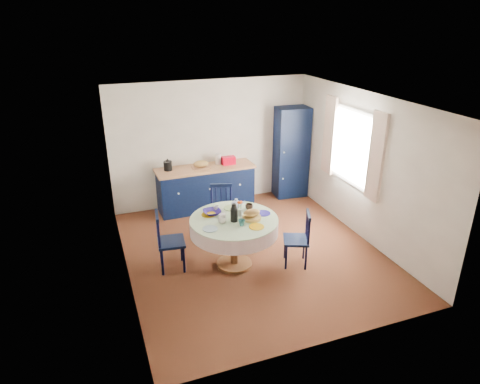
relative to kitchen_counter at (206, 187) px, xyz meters
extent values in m
plane|color=black|center=(0.23, -1.96, -0.45)|extent=(4.50, 4.50, 0.00)
plane|color=white|center=(0.23, -1.96, 2.05)|extent=(4.50, 4.50, 0.00)
cube|color=silver|center=(0.23, 0.29, 0.80)|extent=(4.00, 0.02, 2.50)
cube|color=silver|center=(-1.77, -1.96, 0.80)|extent=(0.02, 4.50, 2.50)
cube|color=silver|center=(2.23, -1.96, 0.80)|extent=(0.02, 4.50, 2.50)
plane|color=white|center=(2.22, -1.66, 1.05)|extent=(0.00, 1.20, 1.20)
cube|color=white|center=(2.15, -2.36, 1.10)|extent=(0.05, 0.34, 1.45)
cube|color=white|center=(2.15, -0.96, 1.10)|extent=(0.05, 0.34, 1.45)
cube|color=black|center=(0.00, 0.00, -0.04)|extent=(1.89, 0.60, 0.83)
cube|color=#B27D51|center=(0.00, 0.00, 0.40)|extent=(1.95, 0.64, 0.04)
cube|color=#980014|center=(0.49, 0.02, 0.50)|extent=(0.26, 0.14, 0.16)
cube|color=#B27D51|center=(-0.08, -0.02, 0.43)|extent=(0.34, 0.25, 0.02)
ellipsoid|color=#AE8543|center=(-0.08, -0.02, 0.50)|extent=(0.31, 0.20, 0.13)
cylinder|color=silver|center=(0.30, 0.10, 0.53)|extent=(0.12, 0.12, 0.22)
cube|color=black|center=(1.89, 0.04, 0.50)|extent=(0.70, 0.53, 1.90)
cylinder|color=white|center=(1.63, -0.20, 0.60)|extent=(0.04, 0.02, 0.04)
cylinder|color=white|center=(1.63, -0.20, 0.03)|extent=(0.04, 0.02, 0.04)
cylinder|color=#563618|center=(-0.19, -2.22, -0.42)|extent=(0.55, 0.55, 0.05)
cylinder|color=#563618|center=(-0.19, -2.22, -0.05)|extent=(0.12, 0.12, 0.74)
cylinder|color=#563618|center=(-0.19, -2.22, 0.33)|extent=(1.27, 1.27, 0.03)
cylinder|color=white|center=(-0.19, -2.22, 0.24)|extent=(1.33, 1.33, 0.22)
cylinder|color=silver|center=(-0.19, -2.22, 0.35)|extent=(1.33, 1.33, 0.01)
cylinder|color=#7B9AA9|center=(-0.62, -2.41, 0.36)|extent=(0.22, 0.22, 0.01)
cylinder|color=#C08708|center=(0.03, -2.58, 0.36)|extent=(0.22, 0.22, 0.01)
cylinder|color=navy|center=(0.29, -2.20, 0.36)|extent=(0.22, 0.22, 0.01)
cylinder|color=#85A963|center=(-0.11, -1.85, 0.36)|extent=(0.22, 0.22, 0.01)
cylinder|color=#C08708|center=(-0.51, -1.95, 0.36)|extent=(0.22, 0.22, 0.01)
cylinder|color=#A18140|center=(0.06, -2.32, 0.38)|extent=(0.28, 0.28, 0.05)
ellipsoid|color=#AE8543|center=(0.06, -2.32, 0.46)|extent=(0.26, 0.16, 0.11)
cube|color=silver|center=(-0.33, -2.08, 0.38)|extent=(0.10, 0.07, 0.04)
cylinder|color=black|center=(-0.97, -2.14, -0.23)|extent=(0.04, 0.04, 0.43)
cylinder|color=black|center=(-0.92, -1.80, -0.23)|extent=(0.04, 0.04, 0.43)
cylinder|color=black|center=(-1.28, -2.10, -0.23)|extent=(0.04, 0.04, 0.43)
cylinder|color=black|center=(-1.24, -1.76, -0.23)|extent=(0.04, 0.04, 0.43)
cube|color=black|center=(-1.10, -1.95, 0.00)|extent=(0.45, 0.47, 0.04)
cylinder|color=black|center=(-1.30, -2.10, 0.24)|extent=(0.04, 0.04, 0.48)
cylinder|color=black|center=(-1.26, -1.76, 0.24)|extent=(0.04, 0.04, 0.48)
cube|color=black|center=(-1.28, -1.93, 0.46)|extent=(0.09, 0.38, 0.06)
cylinder|color=black|center=(-1.30, -2.02, 0.22)|extent=(0.02, 0.02, 0.40)
cylinder|color=black|center=(-1.28, -1.93, 0.22)|extent=(0.02, 0.02, 0.40)
cylinder|color=black|center=(-1.27, -1.84, 0.22)|extent=(0.02, 0.02, 0.40)
cylinder|color=black|center=(-0.28, -1.38, -0.24)|extent=(0.04, 0.04, 0.43)
cylinder|color=black|center=(0.04, -1.47, -0.24)|extent=(0.04, 0.04, 0.43)
cylinder|color=black|center=(-0.19, -1.07, -0.24)|extent=(0.04, 0.04, 0.43)
cylinder|color=black|center=(0.13, -1.17, -0.24)|extent=(0.04, 0.04, 0.43)
cube|color=black|center=(-0.08, -1.27, 0.00)|extent=(0.51, 0.50, 0.04)
cylinder|color=black|center=(-0.19, -1.05, 0.24)|extent=(0.04, 0.04, 0.48)
cylinder|color=black|center=(0.14, -1.15, 0.24)|extent=(0.04, 0.04, 0.48)
cube|color=black|center=(-0.03, -1.10, 0.46)|extent=(0.37, 0.14, 0.06)
cylinder|color=black|center=(-0.11, -1.07, 0.22)|extent=(0.02, 0.02, 0.40)
cylinder|color=black|center=(-0.03, -1.10, 0.22)|extent=(0.02, 0.02, 0.40)
cylinder|color=black|center=(0.06, -1.13, 0.22)|extent=(0.02, 0.02, 0.40)
cylinder|color=black|center=(0.64, -2.30, -0.25)|extent=(0.03, 0.03, 0.40)
cylinder|color=black|center=(0.52, -2.60, -0.25)|extent=(0.03, 0.03, 0.40)
cylinder|color=black|center=(0.92, -2.42, -0.25)|extent=(0.03, 0.03, 0.40)
cylinder|color=black|center=(0.80, -2.71, -0.25)|extent=(0.03, 0.03, 0.40)
cube|color=black|center=(0.72, -2.51, -0.03)|extent=(0.50, 0.51, 0.04)
cylinder|color=black|center=(0.94, -2.43, 0.20)|extent=(0.03, 0.03, 0.45)
cylinder|color=black|center=(0.81, -2.72, 0.20)|extent=(0.03, 0.03, 0.45)
cube|color=black|center=(0.88, -2.57, 0.41)|extent=(0.17, 0.34, 0.06)
cylinder|color=black|center=(0.91, -2.50, 0.18)|extent=(0.02, 0.02, 0.38)
cylinder|color=black|center=(0.88, -2.57, 0.18)|extent=(0.02, 0.02, 0.38)
cylinder|color=black|center=(0.84, -2.65, 0.18)|extent=(0.02, 0.02, 0.38)
imported|color=silver|center=(-0.40, -2.29, 0.41)|extent=(0.12, 0.12, 0.10)
imported|color=#276265|center=(-0.16, -2.46, 0.40)|extent=(0.10, 0.10, 0.09)
imported|color=black|center=(0.14, -1.99, 0.41)|extent=(0.12, 0.12, 0.10)
imported|color=silver|center=(-0.35, -1.85, 0.40)|extent=(0.09, 0.09, 0.08)
imported|color=navy|center=(-0.45, -1.95, 0.39)|extent=(0.27, 0.27, 0.07)
camera|label=1|loc=(-2.10, -7.63, 3.21)|focal=32.00mm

